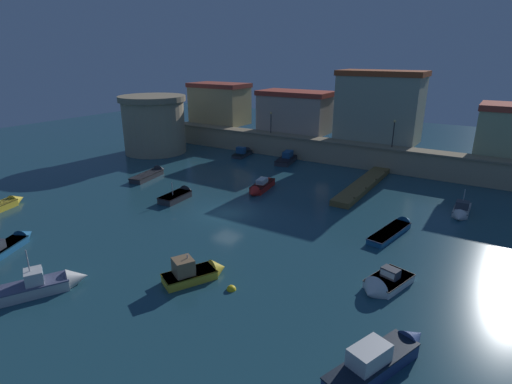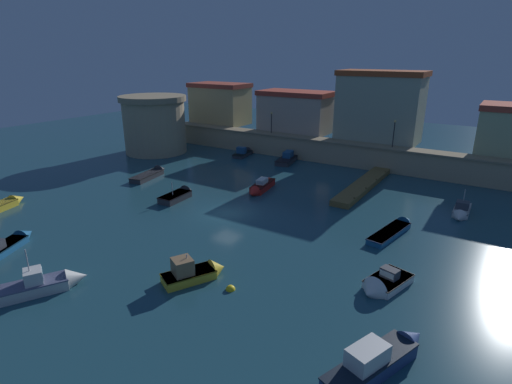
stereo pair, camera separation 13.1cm
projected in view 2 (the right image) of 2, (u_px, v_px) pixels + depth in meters
name	position (u px, v px, depth m)	size (l,w,h in m)	color
ground_plane	(226.00, 214.00, 38.50)	(133.16, 133.16, 0.00)	#1E4756
quay_wall	(325.00, 150.00, 56.61)	(53.25, 2.65, 3.15)	tan
old_town_backdrop	(332.00, 110.00, 58.61)	(51.84, 6.19, 9.46)	tan
fortress_tower	(154.00, 124.00, 61.11)	(9.92, 9.92, 8.56)	tan
pier_dock	(363.00, 185.00, 45.80)	(2.00, 14.99, 0.70)	brown
quay_lamp_0	(271.00, 119.00, 59.87)	(0.32, 0.32, 3.13)	black
quay_lamp_1	(394.00, 129.00, 50.70)	(0.32, 0.32, 3.47)	black
moored_boat_0	(382.00, 285.00, 26.05)	(2.95, 4.48, 1.82)	white
moored_boat_1	(290.00, 157.00, 57.69)	(3.16, 7.35, 2.03)	#333338
moored_boat_3	(7.00, 245.00, 31.35)	(3.96, 6.49, 1.66)	#195689
moored_boat_4	(260.00, 187.00, 44.65)	(2.16, 5.60, 1.55)	red
moored_boat_5	(196.00, 272.00, 27.23)	(3.42, 4.62, 2.44)	gold
moored_boat_6	(153.00, 173.00, 50.17)	(2.75, 6.40, 1.53)	#333338
moored_boat_7	(245.00, 152.00, 60.56)	(2.24, 5.05, 1.91)	#333338
moored_boat_8	(180.00, 195.00, 42.53)	(1.92, 4.67, 2.48)	#333338
moored_boat_9	(461.00, 211.00, 38.02)	(1.40, 4.60, 2.73)	silver
moored_boat_10	(395.00, 229.00, 34.52)	(2.58, 7.07, 1.30)	#195689
moored_boat_11	(380.00, 358.00, 19.46)	(3.78, 6.95, 1.99)	navy
moored_boat_12	(43.00, 284.00, 25.83)	(4.10, 5.90, 3.45)	silver
mooring_buoy_0	(230.00, 290.00, 26.12)	(0.63, 0.63, 0.63)	yellow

